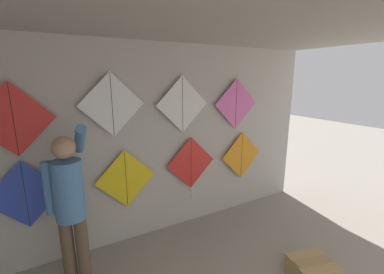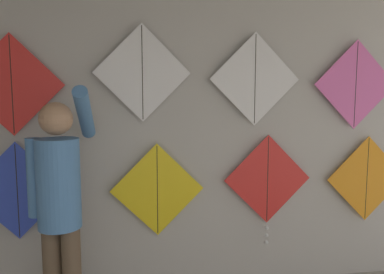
% 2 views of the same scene
% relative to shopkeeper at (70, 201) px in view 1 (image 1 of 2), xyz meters
% --- Properties ---
extents(back_panel, '(5.68, 0.06, 2.80)m').
position_rel_shopkeeper_xyz_m(back_panel, '(1.15, 0.60, 0.35)').
color(back_panel, '#BCB7AD').
rests_on(back_panel, ground).
extents(ceiling_slab, '(5.68, 4.61, 0.04)m').
position_rel_shopkeeper_xyz_m(ceiling_slab, '(1.15, -1.33, 1.77)').
color(ceiling_slab, '#A8A399').
extents(shopkeeper, '(0.46, 0.59, 1.87)m').
position_rel_shopkeeper_xyz_m(shopkeeper, '(0.00, 0.00, 0.00)').
color(shopkeeper, brown).
rests_on(shopkeeper, ground).
extents(cardboard_box, '(0.57, 0.52, 0.28)m').
position_rel_shopkeeper_xyz_m(cardboard_box, '(2.37, -1.27, -0.92)').
color(cardboard_box, tan).
rests_on(cardboard_box, ground).
extents(kite_0, '(0.83, 0.01, 0.83)m').
position_rel_shopkeeper_xyz_m(kite_0, '(-0.43, 0.51, -0.05)').
color(kite_0, blue).
extents(kite_1, '(0.83, 0.01, 0.83)m').
position_rel_shopkeeper_xyz_m(kite_1, '(0.74, 0.51, -0.09)').
color(kite_1, yellow).
extents(kite_2, '(0.83, 0.04, 1.04)m').
position_rel_shopkeeper_xyz_m(kite_2, '(1.76, 0.51, -0.06)').
color(kite_2, red).
extents(kite_3, '(0.83, 0.01, 0.83)m').
position_rel_shopkeeper_xyz_m(kite_3, '(2.77, 0.51, -0.06)').
color(kite_3, orange).
extents(kite_4, '(0.83, 0.01, 0.83)m').
position_rel_shopkeeper_xyz_m(kite_4, '(-0.43, 0.51, 0.83)').
color(kite_4, red).
extents(kite_5, '(0.83, 0.01, 0.83)m').
position_rel_shopkeeper_xyz_m(kite_5, '(0.62, 0.51, 0.93)').
color(kite_5, white).
extents(kite_6, '(0.83, 0.01, 0.83)m').
position_rel_shopkeeper_xyz_m(kite_6, '(1.62, 0.51, 0.89)').
color(kite_6, white).
extents(kite_7, '(0.83, 0.01, 0.83)m').
position_rel_shopkeeper_xyz_m(kite_7, '(2.60, 0.51, 0.84)').
color(kite_7, pink).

